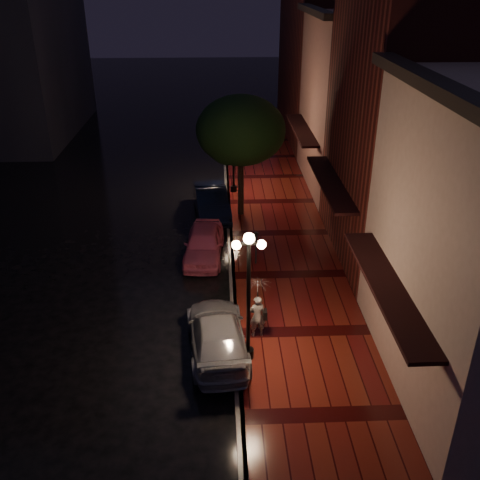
% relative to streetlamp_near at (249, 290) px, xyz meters
% --- Properties ---
extents(ground, '(120.00, 120.00, 0.00)m').
position_rel_streetlamp_near_xyz_m(ground, '(-0.35, 5.00, -2.60)').
color(ground, black).
rests_on(ground, ground).
extents(sidewalk, '(4.50, 60.00, 0.15)m').
position_rel_streetlamp_near_xyz_m(sidewalk, '(1.90, 5.00, -2.53)').
color(sidewalk, '#4C0E0D').
rests_on(sidewalk, ground).
extents(curb, '(0.25, 60.00, 0.15)m').
position_rel_streetlamp_near_xyz_m(curb, '(-0.35, 5.00, -2.53)').
color(curb, '#595451').
rests_on(curb, ground).
extents(storefront_mid, '(5.00, 8.00, 11.00)m').
position_rel_streetlamp_near_xyz_m(storefront_mid, '(6.65, 7.00, 2.90)').
color(storefront_mid, '#511914').
rests_on(storefront_mid, ground).
extents(storefront_far, '(5.00, 8.00, 9.00)m').
position_rel_streetlamp_near_xyz_m(storefront_far, '(6.65, 15.00, 1.90)').
color(storefront_far, '#8C5951').
rests_on(storefront_far, ground).
extents(storefront_extra, '(5.00, 12.00, 10.00)m').
position_rel_streetlamp_near_xyz_m(storefront_extra, '(6.65, 25.00, 2.40)').
color(storefront_extra, '#511914').
rests_on(storefront_extra, ground).
extents(streetlamp_near, '(0.96, 0.36, 4.31)m').
position_rel_streetlamp_near_xyz_m(streetlamp_near, '(0.00, 0.00, 0.00)').
color(streetlamp_near, black).
rests_on(streetlamp_near, sidewalk).
extents(streetlamp_far, '(0.96, 0.36, 4.31)m').
position_rel_streetlamp_near_xyz_m(streetlamp_far, '(0.00, 14.00, 0.00)').
color(streetlamp_far, black).
rests_on(streetlamp_far, sidewalk).
extents(street_tree, '(4.16, 4.16, 5.80)m').
position_rel_streetlamp_near_xyz_m(street_tree, '(0.26, 10.99, 1.64)').
color(street_tree, black).
rests_on(street_tree, sidewalk).
extents(pink_car, '(1.84, 3.97, 1.32)m').
position_rel_streetlamp_near_xyz_m(pink_car, '(-1.48, 6.84, -1.94)').
color(pink_car, '#E65E7E').
rests_on(pink_car, ground).
extents(navy_car, '(2.03, 4.52, 1.44)m').
position_rel_streetlamp_near_xyz_m(navy_car, '(-1.20, 11.26, -1.88)').
color(navy_car, black).
rests_on(navy_car, ground).
extents(silver_car, '(2.19, 4.56, 1.28)m').
position_rel_streetlamp_near_xyz_m(silver_car, '(-0.95, 0.54, -1.96)').
color(silver_car, '#9C9DA3').
rests_on(silver_car, ground).
extents(woman_with_umbrella, '(0.87, 0.89, 2.11)m').
position_rel_streetlamp_near_xyz_m(woman_with_umbrella, '(0.36, 1.11, -1.06)').
color(woman_with_umbrella, white).
rests_on(woman_with_umbrella, sidewalk).
extents(parking_meter, '(0.15, 0.13, 1.41)m').
position_rel_streetlamp_near_xyz_m(parking_meter, '(0.65, 5.95, -1.59)').
color(parking_meter, black).
rests_on(parking_meter, sidewalk).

